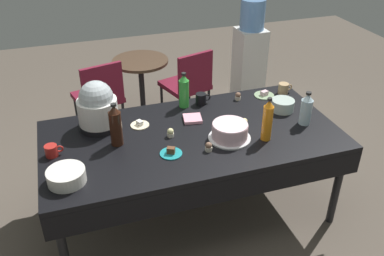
# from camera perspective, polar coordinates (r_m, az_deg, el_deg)

# --- Properties ---
(ground) EXTENTS (9.00, 9.00, 0.00)m
(ground) POSITION_cam_1_polar(r_m,az_deg,el_deg) (3.56, -0.00, -11.08)
(ground) COLOR brown
(potluck_table) EXTENTS (2.20, 1.10, 0.75)m
(potluck_table) POSITION_cam_1_polar(r_m,az_deg,el_deg) (3.13, -0.00, -1.75)
(potluck_table) COLOR black
(potluck_table) RESTS_ON ground
(frosted_layer_cake) EXTENTS (0.31, 0.31, 0.13)m
(frosted_layer_cake) POSITION_cam_1_polar(r_m,az_deg,el_deg) (3.03, 5.20, -0.48)
(frosted_layer_cake) COLOR silver
(frosted_layer_cake) RESTS_ON potluck_table
(slow_cooker) EXTENTS (0.31, 0.31, 0.38)m
(slow_cooker) POSITION_cam_1_polar(r_m,az_deg,el_deg) (3.18, -12.85, 2.86)
(slow_cooker) COLOR black
(slow_cooker) RESTS_ON potluck_table
(glass_salad_bowl) EXTENTS (0.19, 0.19, 0.09)m
(glass_salad_bowl) POSITION_cam_1_polar(r_m,az_deg,el_deg) (3.47, 12.32, 3.08)
(glass_salad_bowl) COLOR #B2C6BC
(glass_salad_bowl) RESTS_ON potluck_table
(ceramic_snack_bowl) EXTENTS (0.24, 0.24, 0.09)m
(ceramic_snack_bowl) POSITION_cam_1_polar(r_m,az_deg,el_deg) (2.72, -16.84, -6.33)
(ceramic_snack_bowl) COLOR silver
(ceramic_snack_bowl) RESTS_ON potluck_table
(dessert_plate_cream) EXTENTS (0.14, 0.14, 0.04)m
(dessert_plate_cream) POSITION_cam_1_polar(r_m,az_deg,el_deg) (3.22, -7.16, 0.48)
(dessert_plate_cream) COLOR beige
(dessert_plate_cream) RESTS_ON potluck_table
(dessert_plate_teal) EXTENTS (0.16, 0.16, 0.05)m
(dessert_plate_teal) POSITION_cam_1_polar(r_m,az_deg,el_deg) (2.88, -2.89, -3.37)
(dessert_plate_teal) COLOR teal
(dessert_plate_teal) RESTS_ON potluck_table
(dessert_plate_sage) EXTENTS (0.17, 0.17, 0.04)m
(dessert_plate_sage) POSITION_cam_1_polar(r_m,az_deg,el_deg) (3.70, 9.86, 4.52)
(dessert_plate_sage) COLOR #8CA87F
(dessert_plate_sage) RESTS_ON potluck_table
(cupcake_mint) EXTENTS (0.05, 0.05, 0.07)m
(cupcake_mint) POSITION_cam_1_polar(r_m,az_deg,el_deg) (3.59, 6.32, 4.35)
(cupcake_mint) COLOR beige
(cupcake_mint) RESTS_ON potluck_table
(cupcake_rose) EXTENTS (0.05, 0.05, 0.07)m
(cupcake_rose) POSITION_cam_1_polar(r_m,az_deg,el_deg) (3.20, 7.18, 0.75)
(cupcake_rose) COLOR beige
(cupcake_rose) RESTS_ON potluck_table
(cupcake_cocoa) EXTENTS (0.05, 0.05, 0.07)m
(cupcake_cocoa) POSITION_cam_1_polar(r_m,az_deg,el_deg) (2.90, 2.30, -2.59)
(cupcake_cocoa) COLOR beige
(cupcake_cocoa) RESTS_ON potluck_table
(cupcake_vanilla) EXTENTS (0.05, 0.05, 0.07)m
(cupcake_vanilla) POSITION_cam_1_polar(r_m,az_deg,el_deg) (3.06, -2.96, -0.65)
(cupcake_vanilla) COLOR beige
(cupcake_vanilla) RESTS_ON potluck_table
(soda_bottle_lime_soda) EXTENTS (0.08, 0.08, 0.30)m
(soda_bottle_lime_soda) POSITION_cam_1_polar(r_m,az_deg,el_deg) (3.41, -1.11, 5.08)
(soda_bottle_lime_soda) COLOR green
(soda_bottle_lime_soda) RESTS_ON potluck_table
(soda_bottle_cola) EXTENTS (0.09, 0.09, 0.33)m
(soda_bottle_cola) POSITION_cam_1_polar(r_m,az_deg,el_deg) (2.96, -10.42, 0.32)
(soda_bottle_cola) COLOR #33190F
(soda_bottle_cola) RESTS_ON potluck_table
(soda_bottle_orange_juice) EXTENTS (0.07, 0.07, 0.34)m
(soda_bottle_orange_juice) POSITION_cam_1_polar(r_m,az_deg,el_deg) (3.01, 10.30, 1.04)
(soda_bottle_orange_juice) COLOR orange
(soda_bottle_orange_juice) RESTS_ON potluck_table
(soda_bottle_water) EXTENTS (0.09, 0.09, 0.27)m
(soda_bottle_water) POSITION_cam_1_polar(r_m,az_deg,el_deg) (3.29, 15.37, 2.48)
(soda_bottle_water) COLOR silver
(soda_bottle_water) RESTS_ON potluck_table
(coffee_mug_tan) EXTENTS (0.13, 0.09, 0.09)m
(coffee_mug_tan) POSITION_cam_1_polar(r_m,az_deg,el_deg) (3.76, 12.44, 5.32)
(coffee_mug_tan) COLOR tan
(coffee_mug_tan) RESTS_ON potluck_table
(coffee_mug_red) EXTENTS (0.12, 0.09, 0.08)m
(coffee_mug_red) POSITION_cam_1_polar(r_m,az_deg,el_deg) (3.00, -18.67, -2.96)
(coffee_mug_red) COLOR #B2231E
(coffee_mug_red) RESTS_ON potluck_table
(coffee_mug_black) EXTENTS (0.13, 0.09, 0.09)m
(coffee_mug_black) POSITION_cam_1_polar(r_m,az_deg,el_deg) (3.49, 1.27, 4.02)
(coffee_mug_black) COLOR black
(coffee_mug_black) RESTS_ON potluck_table
(paper_napkin_stack) EXTENTS (0.16, 0.16, 0.02)m
(paper_napkin_stack) POSITION_cam_1_polar(r_m,az_deg,el_deg) (3.27, 0.06, 1.30)
(paper_napkin_stack) COLOR pink
(paper_napkin_stack) RESTS_ON potluck_table
(maroon_chair_left) EXTENTS (0.54, 0.54, 0.85)m
(maroon_chair_left) POSITION_cam_1_polar(r_m,az_deg,el_deg) (4.35, -12.53, 4.53)
(maroon_chair_left) COLOR maroon
(maroon_chair_left) RESTS_ON ground
(maroon_chair_right) EXTENTS (0.55, 0.55, 0.85)m
(maroon_chair_right) POSITION_cam_1_polar(r_m,az_deg,el_deg) (4.52, -0.46, 6.33)
(maroon_chair_right) COLOR maroon
(maroon_chair_right) RESTS_ON ground
(round_cafe_table) EXTENTS (0.60, 0.60, 0.72)m
(round_cafe_table) POSITION_cam_1_polar(r_m,az_deg,el_deg) (4.61, -6.95, 6.70)
(round_cafe_table) COLOR #473323
(round_cafe_table) RESTS_ON ground
(water_cooler) EXTENTS (0.32, 0.32, 1.24)m
(water_cooler) POSITION_cam_1_polar(r_m,az_deg,el_deg) (5.02, 7.89, 9.89)
(water_cooler) COLOR silver
(water_cooler) RESTS_ON ground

